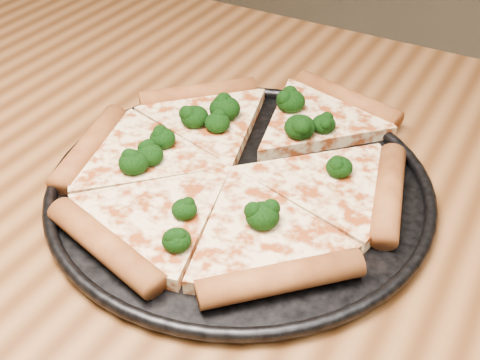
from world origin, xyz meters
The scene contains 4 objects.
dining_table centered at (0.00, 0.00, 0.66)m, with size 1.20×0.90×0.75m.
pizza_pan centered at (0.02, 0.02, 0.76)m, with size 0.39×0.39×0.02m.
pizza centered at (0.00, 0.04, 0.77)m, with size 0.37×0.41×0.03m.
broccoli_florets centered at (-0.02, 0.06, 0.78)m, with size 0.21×0.29×0.03m.
Camera 1 is at (0.26, -0.41, 1.15)m, focal length 46.49 mm.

